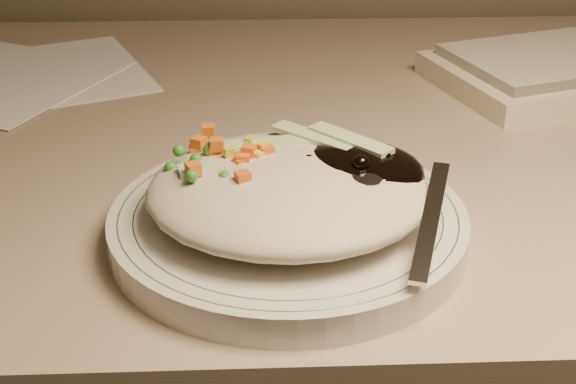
{
  "coord_description": "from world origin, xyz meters",
  "views": [
    {
      "loc": [
        -0.09,
        0.68,
        1.03
      ],
      "look_at": [
        -0.07,
        1.17,
        0.78
      ],
      "focal_mm": 50.0,
      "sensor_mm": 36.0,
      "label": 1
    }
  ],
  "objects": [
    {
      "name": "plate",
      "position": [
        -0.07,
        1.17,
        0.75
      ],
      "size": [
        0.25,
        0.25,
        0.02
      ],
      "primitive_type": "cylinder",
      "color": "silver",
      "rests_on": "desk"
    },
    {
      "name": "plate_rim",
      "position": [
        -0.07,
        1.17,
        0.76
      ],
      "size": [
        0.24,
        0.24,
        0.0
      ],
      "color": "#144723",
      "rests_on": "plate"
    },
    {
      "name": "desk",
      "position": [
        0.0,
        1.38,
        0.54
      ],
      "size": [
        1.4,
        0.7,
        0.74
      ],
      "color": "gray",
      "rests_on": "ground"
    },
    {
      "name": "meal",
      "position": [
        -0.07,
        1.17,
        0.78
      ],
      "size": [
        0.21,
        0.19,
        0.05
      ],
      "color": "#C1B49C",
      "rests_on": "plate"
    }
  ]
}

